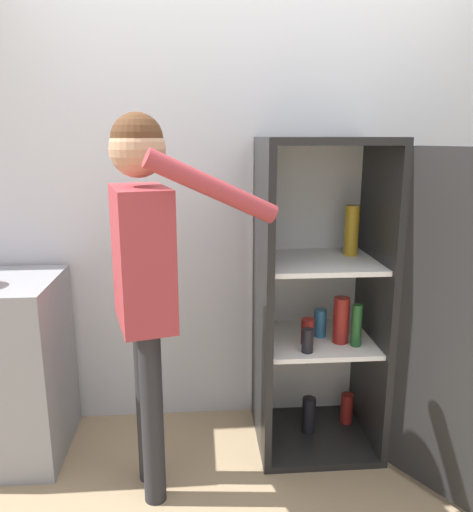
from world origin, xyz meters
The scene contains 3 objects.
wall_back centered at (0.00, 0.98, 1.27)m, with size 7.00×0.06×2.55m.
refrigerator centered at (0.44, 0.56, 0.80)m, with size 0.98×1.11×1.61m.
person centered at (-0.51, 0.30, 1.11)m, with size 0.72×0.50×1.71m.
Camera 1 is at (-0.29, -1.75, 1.62)m, focal length 35.00 mm.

